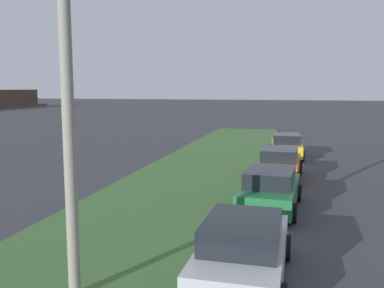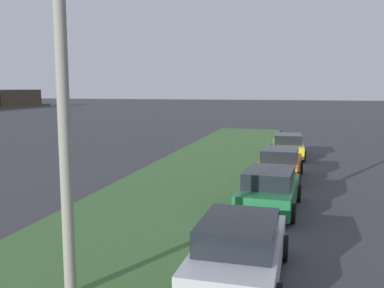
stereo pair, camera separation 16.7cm
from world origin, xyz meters
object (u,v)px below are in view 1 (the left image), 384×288
object	(u,v)px
parked_car_yellow	(286,146)
streetlight	(85,83)
parked_car_silver	(243,250)
parked_car_green	(270,190)
parked_car_orange	(280,164)

from	to	relation	value
parked_car_yellow	streetlight	size ratio (longest dim) A/B	0.58
streetlight	parked_car_silver	bearing A→B (deg)	-59.71
parked_car_silver	parked_car_green	bearing A→B (deg)	-1.70
parked_car_green	parked_car_orange	bearing A→B (deg)	2.17
parked_car_orange	parked_car_yellow	size ratio (longest dim) A/B	1.00
parked_car_green	streetlight	xyz separation A→B (m)	(-7.48, 3.08, 3.67)
parked_car_silver	parked_car_green	xyz separation A→B (m)	(5.82, -0.24, 0.00)
parked_car_yellow	parked_car_silver	bearing A→B (deg)	175.46
parked_car_silver	parked_car_orange	xyz separation A→B (m)	(11.13, -0.35, 0.00)
parked_car_silver	streetlight	xyz separation A→B (m)	(-1.66, 2.84, 3.67)
parked_car_silver	parked_car_green	size ratio (longest dim) A/B	0.98
parked_car_silver	streetlight	size ratio (longest dim) A/B	0.58
parked_car_orange	parked_car_green	bearing A→B (deg)	-178.99
parked_car_green	parked_car_orange	distance (m)	5.31
parked_car_orange	streetlight	distance (m)	13.68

